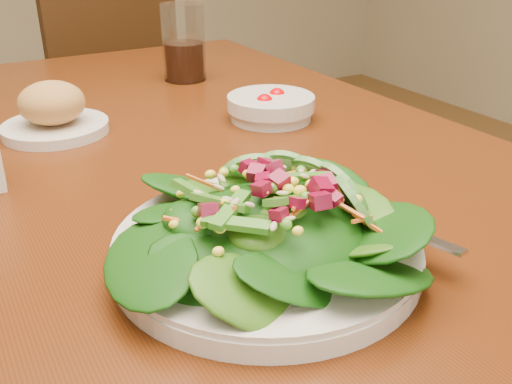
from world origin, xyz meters
TOP-DOWN VIEW (x-y plane):
  - dining_table at (0.00, 0.00)m, footprint 0.90×1.40m
  - chair_far at (0.19, 1.09)m, footprint 0.50×0.50m
  - salad_plate at (-0.03, -0.32)m, footprint 0.30×0.30m
  - bread_plate at (-0.13, 0.16)m, footprint 0.16×0.16m
  - tomato_bowl at (0.19, 0.05)m, footprint 0.14×0.14m
  - drinking_glass at (0.18, 0.36)m, footprint 0.09×0.09m

SIDE VIEW (x-z plane):
  - chair_far at x=0.19m, z-range 0.03..0.97m
  - dining_table at x=0.00m, z-range 0.27..1.02m
  - tomato_bowl at x=0.19m, z-range 0.75..0.80m
  - salad_plate at x=-0.03m, z-range 0.74..0.83m
  - bread_plate at x=-0.13m, z-range 0.74..0.82m
  - drinking_glass at x=0.18m, z-range 0.74..0.89m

